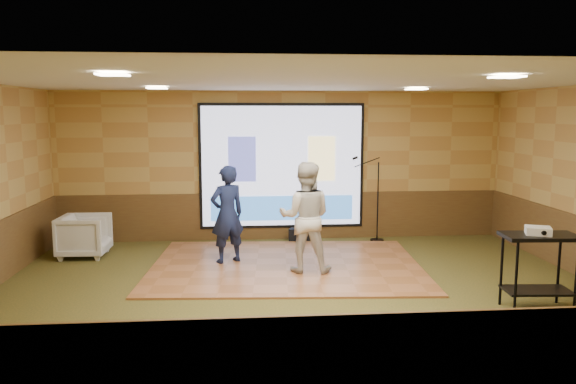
{
  "coord_description": "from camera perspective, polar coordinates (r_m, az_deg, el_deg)",
  "views": [
    {
      "loc": [
        -0.86,
        -7.78,
        2.56
      ],
      "look_at": [
        -0.08,
        1.13,
        1.3
      ],
      "focal_mm": 35.0,
      "sensor_mm": 36.0,
      "label": 1
    }
  ],
  "objects": [
    {
      "name": "player_right",
      "position": [
        8.96,
        1.76,
        -2.55
      ],
      "size": [
        0.96,
        0.81,
        1.77
      ],
      "primitive_type": "imported",
      "rotation": [
        0.0,
        0.0,
        2.97
      ],
      "color": "beige",
      "rests_on": "dance_floor"
    },
    {
      "name": "player_left",
      "position": [
        9.56,
        -6.2,
        -2.26
      ],
      "size": [
        0.72,
        0.62,
        1.66
      ],
      "primitive_type": "imported",
      "rotation": [
        0.0,
        0.0,
        3.6
      ],
      "color": "#151D43",
      "rests_on": "dance_floor"
    },
    {
      "name": "ground",
      "position": [
        8.23,
        1.26,
        -10.1
      ],
      "size": [
        9.0,
        9.0,
        0.0
      ],
      "primitive_type": "plane",
      "color": "#2F3D1C",
      "rests_on": "ground"
    },
    {
      "name": "banquet_chair",
      "position": [
        10.72,
        -19.97,
        -4.2
      ],
      "size": [
        0.86,
        0.84,
        0.76
      ],
      "primitive_type": "imported",
      "rotation": [
        0.0,
        0.0,
        1.54
      ],
      "color": "gray",
      "rests_on": "ground"
    },
    {
      "name": "downlight_ne",
      "position": [
        10.06,
        12.91,
        10.16
      ],
      "size": [
        0.32,
        0.32,
        0.02
      ],
      "primitive_type": "cube",
      "color": "beige",
      "rests_on": "room_shell"
    },
    {
      "name": "dance_floor",
      "position": [
        9.54,
        -0.19,
        -7.44
      ],
      "size": [
        4.7,
        3.71,
        0.03
      ],
      "primitive_type": "cube",
      "rotation": [
        0.0,
        0.0,
        -0.07
      ],
      "color": "#9F613A",
      "rests_on": "ground"
    },
    {
      "name": "mic_stand",
      "position": [
        11.44,
        8.8,
        -2.48
      ],
      "size": [
        0.67,
        0.28,
        1.72
      ],
      "rotation": [
        0.0,
        0.0,
        0.02
      ],
      "color": "black",
      "rests_on": "ground"
    },
    {
      "name": "downlight_se",
      "position": [
        6.99,
        21.34,
        10.84
      ],
      "size": [
        0.32,
        0.32,
        0.02
      ],
      "primitive_type": "cube",
      "color": "beige",
      "rests_on": "room_shell"
    },
    {
      "name": "av_table",
      "position": [
        8.05,
        24.15,
        -5.99
      ],
      "size": [
        0.95,
        0.5,
        1.0
      ],
      "rotation": [
        0.0,
        0.0,
        -0.07
      ],
      "color": "black",
      "rests_on": "ground"
    },
    {
      "name": "downlight_nw",
      "position": [
        9.68,
        -13.17,
        10.24
      ],
      "size": [
        0.32,
        0.32,
        0.02
      ],
      "primitive_type": "cube",
      "color": "beige",
      "rests_on": "room_shell"
    },
    {
      "name": "downlight_sw",
      "position": [
        6.43,
        -17.38,
        11.31
      ],
      "size": [
        0.32,
        0.32,
        0.02
      ],
      "primitive_type": "cube",
      "color": "beige",
      "rests_on": "room_shell"
    },
    {
      "name": "room_shell",
      "position": [
        7.84,
        1.3,
        4.61
      ],
      "size": [
        9.04,
        7.04,
        3.02
      ],
      "color": "tan",
      "rests_on": "ground"
    },
    {
      "name": "duffel_bag",
      "position": [
        11.36,
        1.19,
        -4.36
      ],
      "size": [
        0.46,
        0.37,
        0.25
      ],
      "primitive_type": "cube",
      "rotation": [
        0.0,
        0.0,
        -0.28
      ],
      "color": "black",
      "rests_on": "ground"
    },
    {
      "name": "wainscot_front",
      "position": [
        4.85,
        5.96,
        -17.48
      ],
      "size": [
        9.0,
        0.04,
        0.95
      ],
      "primitive_type": "cube",
      "color": "#53341B",
      "rests_on": "ground"
    },
    {
      "name": "projector",
      "position": [
        7.95,
        24.07,
        -3.61
      ],
      "size": [
        0.38,
        0.35,
        0.1
      ],
      "primitive_type": "cube",
      "rotation": [
        0.0,
        0.0,
        -0.38
      ],
      "color": "white",
      "rests_on": "av_table"
    },
    {
      "name": "projector_screen",
      "position": [
        11.3,
        -0.62,
        2.51
      ],
      "size": [
        3.32,
        0.06,
        2.52
      ],
      "color": "black",
      "rests_on": "room_shell"
    },
    {
      "name": "wainscot_back",
      "position": [
        11.48,
        -0.62,
        -2.44
      ],
      "size": [
        9.0,
        0.04,
        0.95
      ],
      "primitive_type": "cube",
      "color": "#53341B",
      "rests_on": "ground"
    }
  ]
}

